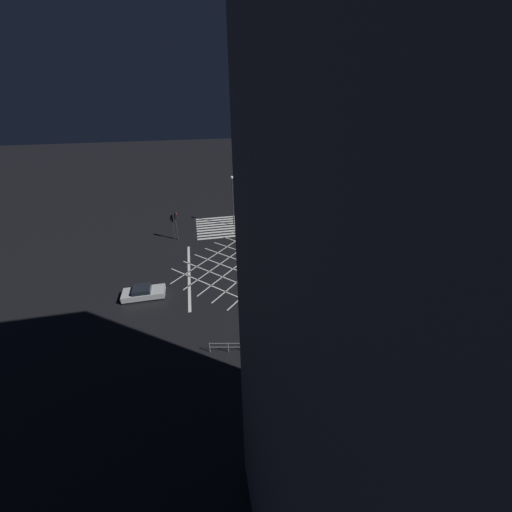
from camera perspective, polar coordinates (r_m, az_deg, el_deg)
ground_plane at (r=34.33m, az=0.00°, el=-2.05°), size 200.00×200.00×0.00m
road_markings at (r=40.78m, az=-2.69°, el=3.57°), size 20.01×26.04×0.01m
traffic_light_nw_cross at (r=28.74m, az=22.80°, el=-5.54°), size 0.36×0.39×3.81m
traffic_light_nw_main at (r=28.39m, az=19.56°, el=-5.08°), size 1.96×0.36×3.85m
traffic_light_se_cross at (r=41.16m, az=-16.44°, el=6.58°), size 0.36×0.39×3.64m
traffic_light_median_north at (r=25.45m, az=4.98°, el=-7.97°), size 0.36×0.39×3.79m
traffic_light_se_main at (r=40.57m, az=-15.72°, el=6.89°), size 0.39×0.36×4.16m
street_lamp_east at (r=43.08m, az=-4.74°, el=12.50°), size 0.46×0.46×7.67m
street_lamp_west at (r=23.73m, az=34.58°, el=-5.74°), size 0.60×0.60×8.74m
street_lamp_far at (r=42.35m, az=18.58°, el=11.81°), size 0.47×0.47×8.95m
street_tree_near at (r=29.58m, az=33.89°, el=-4.67°), size 3.27×3.27×5.66m
waiting_car at (r=31.39m, az=-21.56°, el=-6.79°), size 4.18×1.82×1.23m
pedestrian_railing at (r=23.97m, az=-0.00°, el=-17.61°), size 7.35×1.60×1.05m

